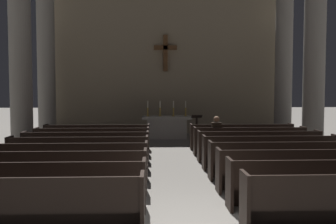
# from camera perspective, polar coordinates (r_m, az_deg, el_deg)

# --- Properties ---
(pew_left_row_1) EXTENTS (3.77, 0.50, 0.95)m
(pew_left_row_1) POSITION_cam_1_polar(r_m,az_deg,el_deg) (6.18, -21.88, -13.13)
(pew_left_row_1) COLOR black
(pew_left_row_1) RESTS_ON ground
(pew_left_row_2) EXTENTS (3.77, 0.50, 0.95)m
(pew_left_row_2) POSITION_cam_1_polar(r_m,az_deg,el_deg) (7.23, -18.78, -10.63)
(pew_left_row_2) COLOR black
(pew_left_row_2) RESTS_ON ground
(pew_left_row_3) EXTENTS (3.77, 0.50, 0.95)m
(pew_left_row_3) POSITION_cam_1_polar(r_m,az_deg,el_deg) (8.31, -16.52, -8.75)
(pew_left_row_3) COLOR black
(pew_left_row_3) RESTS_ON ground
(pew_left_row_4) EXTENTS (3.77, 0.50, 0.95)m
(pew_left_row_4) POSITION_cam_1_polar(r_m,az_deg,el_deg) (9.40, -14.79, -7.30)
(pew_left_row_4) COLOR black
(pew_left_row_4) RESTS_ON ground
(pew_left_row_5) EXTENTS (3.77, 0.50, 0.95)m
(pew_left_row_5) POSITION_cam_1_polar(r_m,az_deg,el_deg) (10.51, -13.43, -6.15)
(pew_left_row_5) COLOR black
(pew_left_row_5) RESTS_ON ground
(pew_left_row_6) EXTENTS (3.77, 0.50, 0.95)m
(pew_left_row_6) POSITION_cam_1_polar(r_m,az_deg,el_deg) (11.62, -12.34, -5.21)
(pew_left_row_6) COLOR black
(pew_left_row_6) RESTS_ON ground
(pew_left_row_7) EXTENTS (3.77, 0.50, 0.95)m
(pew_left_row_7) POSITION_cam_1_polar(r_m,az_deg,el_deg) (12.74, -11.44, -4.44)
(pew_left_row_7) COLOR black
(pew_left_row_7) RESTS_ON ground
(pew_left_row_8) EXTENTS (3.77, 0.50, 0.95)m
(pew_left_row_8) POSITION_cam_1_polar(r_m,az_deg,el_deg) (13.87, -10.69, -3.79)
(pew_left_row_8) COLOR black
(pew_left_row_8) RESTS_ON ground
(pew_right_row_2) EXTENTS (3.77, 0.50, 0.95)m
(pew_right_row_2) POSITION_cam_1_polar(r_m,az_deg,el_deg) (7.67, 23.28, -9.92)
(pew_right_row_2) COLOR black
(pew_right_row_2) RESTS_ON ground
(pew_right_row_3) EXTENTS (3.77, 0.50, 0.95)m
(pew_right_row_3) POSITION_cam_1_polar(r_m,az_deg,el_deg) (8.69, 19.98, -8.28)
(pew_right_row_3) COLOR black
(pew_right_row_3) RESTS_ON ground
(pew_right_row_4) EXTENTS (3.77, 0.50, 0.95)m
(pew_right_row_4) POSITION_cam_1_polar(r_m,az_deg,el_deg) (9.75, 17.40, -6.97)
(pew_right_row_4) COLOR black
(pew_right_row_4) RESTS_ON ground
(pew_right_row_5) EXTENTS (3.77, 0.50, 0.95)m
(pew_right_row_5) POSITION_cam_1_polar(r_m,az_deg,el_deg) (10.82, 15.34, -5.90)
(pew_right_row_5) COLOR black
(pew_right_row_5) RESTS_ON ground
(pew_right_row_6) EXTENTS (3.77, 0.50, 0.95)m
(pew_right_row_6) POSITION_cam_1_polar(r_m,az_deg,el_deg) (11.90, 13.66, -5.03)
(pew_right_row_6) COLOR black
(pew_right_row_6) RESTS_ON ground
(pew_right_row_7) EXTENTS (3.77, 0.50, 0.95)m
(pew_right_row_7) POSITION_cam_1_polar(r_m,az_deg,el_deg) (13.00, 12.27, -4.29)
(pew_right_row_7) COLOR black
(pew_right_row_7) RESTS_ON ground
(pew_right_row_8) EXTENTS (3.77, 0.50, 0.95)m
(pew_right_row_8) POSITION_cam_1_polar(r_m,az_deg,el_deg) (14.10, 11.09, -3.68)
(pew_right_row_8) COLOR black
(pew_right_row_8) RESTS_ON ground
(column_left_third) EXTENTS (1.18, 1.18, 6.91)m
(column_left_third) POSITION_cam_1_polar(r_m,az_deg,el_deg) (14.69, -21.55, 7.74)
(column_left_third) COLOR gray
(column_left_third) RESTS_ON ground
(column_right_third) EXTENTS (1.18, 1.18, 6.91)m
(column_right_third) POSITION_cam_1_polar(r_m,az_deg,el_deg) (15.14, 21.37, 7.61)
(column_right_third) COLOR gray
(column_right_third) RESTS_ON ground
(column_left_fourth) EXTENTS (1.18, 1.18, 6.91)m
(column_left_fourth) POSITION_cam_1_polar(r_m,az_deg,el_deg) (17.82, -18.04, 7.02)
(column_left_fourth) COLOR gray
(column_left_fourth) RESTS_ON ground
(column_right_fourth) EXTENTS (1.18, 1.18, 6.91)m
(column_right_fourth) POSITION_cam_1_polar(r_m,az_deg,el_deg) (18.19, 17.18, 6.96)
(column_right_fourth) COLOR gray
(column_right_fourth) RESTS_ON ground
(altar) EXTENTS (2.20, 0.90, 1.01)m
(altar) POSITION_cam_1_polar(r_m,az_deg,el_deg) (16.85, -0.19, -2.26)
(altar) COLOR #BCB7AD
(altar) RESTS_ON ground
(candlestick_outer_left) EXTENTS (0.16, 0.16, 0.69)m
(candlestick_outer_left) POSITION_cam_1_polar(r_m,az_deg,el_deg) (16.79, -3.09, 0.10)
(candlestick_outer_left) COLOR #B79338
(candlestick_outer_left) RESTS_ON altar
(candlestick_inner_left) EXTENTS (0.16, 0.16, 0.69)m
(candlestick_inner_left) POSITION_cam_1_polar(r_m,az_deg,el_deg) (16.79, -1.22, 0.11)
(candlestick_inner_left) COLOR #B79338
(candlestick_inner_left) RESTS_ON altar
(candlestick_inner_right) EXTENTS (0.16, 0.16, 0.69)m
(candlestick_inner_right) POSITION_cam_1_polar(r_m,az_deg,el_deg) (16.81, 0.83, 0.11)
(candlestick_inner_right) COLOR #B79338
(candlestick_inner_right) RESTS_ON altar
(candlestick_outer_right) EXTENTS (0.16, 0.16, 0.69)m
(candlestick_outer_right) POSITION_cam_1_polar(r_m,az_deg,el_deg) (16.85, 2.70, 0.11)
(candlestick_outer_right) COLOR #B79338
(candlestick_outer_right) RESTS_ON altar
(apse_with_cross) EXTENTS (12.08, 0.46, 7.26)m
(apse_with_cross) POSITION_cam_1_polar(r_m,az_deg,el_deg) (18.83, -0.42, 7.79)
(apse_with_cross) COLOR gray
(apse_with_cross) RESTS_ON ground
(lectern) EXTENTS (0.44, 0.36, 1.15)m
(lectern) POSITION_cam_1_polar(r_m,az_deg,el_deg) (15.75, 4.39, -2.62)
(lectern) COLOR black
(lectern) RESTS_ON ground
(lone_worshipper) EXTENTS (0.32, 0.43, 1.32)m
(lone_worshipper) POSITION_cam_1_polar(r_m,az_deg,el_deg) (12.77, 7.31, -3.41)
(lone_worshipper) COLOR #26262B
(lone_worshipper) RESTS_ON ground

